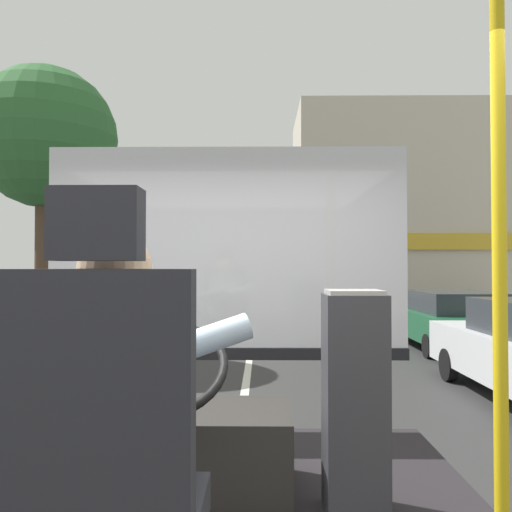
# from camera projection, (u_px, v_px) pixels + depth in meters

# --- Properties ---
(ground) EXTENTS (18.00, 44.00, 0.06)m
(ground) POSITION_uv_depth(u_px,v_px,m) (250.00, 354.00, 10.78)
(ground) COLOR #2D2D2D
(driver_seat) EXTENTS (0.48, 0.48, 1.30)m
(driver_seat) POSITION_uv_depth(u_px,v_px,m) (107.00, 479.00, 1.38)
(driver_seat) COLOR black
(driver_seat) RESTS_ON bus_floor
(bus_driver) EXTENTS (0.77, 0.56, 0.76)m
(bus_driver) POSITION_uv_depth(u_px,v_px,m) (119.00, 403.00, 1.49)
(bus_driver) COLOR black
(bus_driver) RESTS_ON driver_seat
(steering_console) EXTENTS (1.10, 1.05, 0.87)m
(steering_console) POSITION_uv_depth(u_px,v_px,m) (179.00, 446.00, 2.58)
(steering_console) COLOR #282623
(steering_console) RESTS_ON bus_floor
(handrail_pole) EXTENTS (0.04, 0.04, 2.10)m
(handrail_pole) POSITION_uv_depth(u_px,v_px,m) (500.00, 286.00, 1.62)
(handrail_pole) COLOR gold
(handrail_pole) RESTS_ON bus_floor
(fare_box) EXTENTS (0.27, 0.27, 1.00)m
(fare_box) POSITION_uv_depth(u_px,v_px,m) (355.00, 401.00, 2.38)
(fare_box) COLOR #333338
(fare_box) RESTS_ON bus_floor
(windshield_panel) EXTENTS (2.50, 0.08, 1.48)m
(windshield_panel) POSITION_uv_depth(u_px,v_px,m) (227.00, 276.00, 3.64)
(windshield_panel) COLOR silver
(street_tree) EXTENTS (2.73, 2.73, 5.65)m
(street_tree) POSITION_uv_depth(u_px,v_px,m) (45.00, 140.00, 10.15)
(street_tree) COLOR #4C3828
(street_tree) RESTS_ON ground
(shop_building) EXTENTS (10.23, 5.14, 8.10)m
(shop_building) POSITION_uv_depth(u_px,v_px,m) (420.00, 212.00, 21.66)
(shop_building) COLOR #BCB29E
(shop_building) RESTS_ON ground
(parked_car_green) EXTENTS (1.87, 4.16, 1.25)m
(parked_car_green) POSITION_uv_depth(u_px,v_px,m) (451.00, 319.00, 11.36)
(parked_car_green) COLOR #195633
(parked_car_green) RESTS_ON ground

